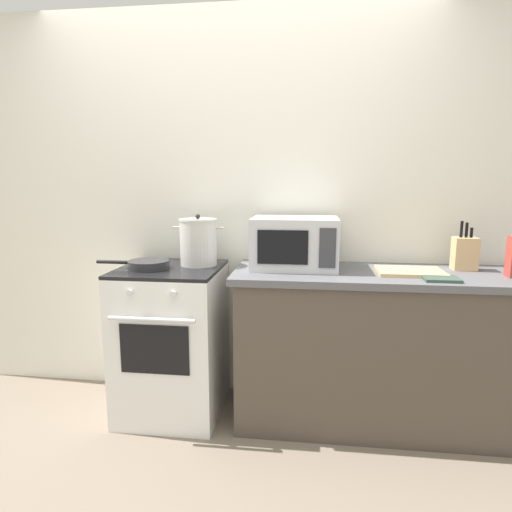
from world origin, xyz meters
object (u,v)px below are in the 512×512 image
stock_pot (198,242)px  cutting_board (410,272)px  stove (172,340)px  knife_block (465,253)px  oven_mitt (441,279)px  frying_pan (148,264)px  microwave (295,243)px

stock_pot → cutting_board: 1.25m
stove → knife_block: 1.82m
stove → oven_mitt: size_ratio=5.11×
frying_pan → oven_mitt: frying_pan is taller
cutting_board → knife_block: size_ratio=1.26×
stove → cutting_board: cutting_board is taller
microwave → knife_block: microwave is taller
stove → frying_pan: 0.50m
stock_pot → knife_block: (1.57, 0.05, -0.04)m
frying_pan → cutting_board: frying_pan is taller
stove → microwave: size_ratio=1.84×
cutting_board → stock_pot: bearing=175.7°
stove → stock_pot: size_ratio=2.94×
microwave → cutting_board: bearing=-6.9°
microwave → oven_mitt: microwave is taller
microwave → cutting_board: size_ratio=1.39×
stove → cutting_board: 1.47m
stock_pot → knife_block: stock_pot is taller
oven_mitt → microwave: bearing=162.8°
microwave → knife_block: 0.98m
oven_mitt → stove: bearing=174.0°
stove → frying_pan: bearing=-154.0°
stock_pot → frying_pan: stock_pot is taller
stock_pot → microwave: size_ratio=0.63×
cutting_board → stove: bearing=-180.0°
stock_pot → microwave: 0.59m
cutting_board → oven_mitt: cutting_board is taller
stock_pot → microwave: bearing=-1.5°
cutting_board → knife_block: 0.37m
knife_block → frying_pan: bearing=-173.9°
stove → microwave: (0.74, 0.08, 0.61)m
stock_pot → knife_block: bearing=1.7°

